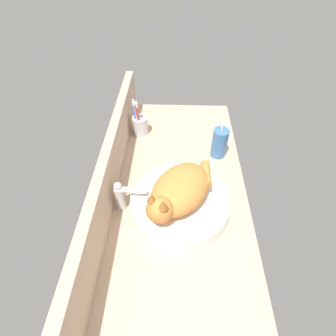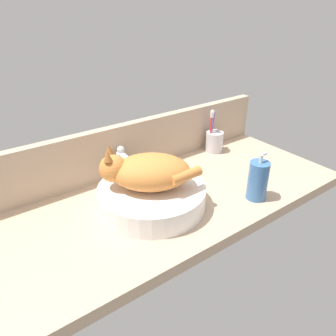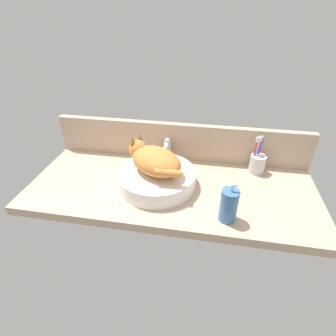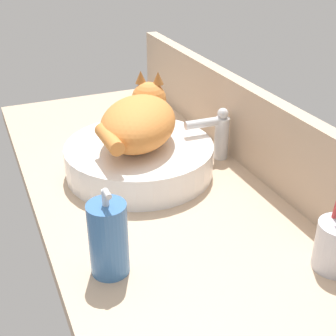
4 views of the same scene
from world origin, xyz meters
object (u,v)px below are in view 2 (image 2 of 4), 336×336
at_px(faucet, 123,163).
at_px(toothbrush_cup, 214,140).
at_px(cat, 147,171).
at_px(soap_dispenser, 258,180).
at_px(sink_basin, 152,196).

height_order(faucet, toothbrush_cup, toothbrush_cup).
distance_m(cat, faucet, 0.21).
bearing_deg(toothbrush_cup, cat, -158.24).
relative_size(cat, soap_dispenser, 1.78).
relative_size(soap_dispenser, toothbrush_cup, 0.91).
xyz_separation_m(sink_basin, soap_dispenser, (0.32, -0.17, 0.03)).
bearing_deg(cat, soap_dispenser, -28.57).
bearing_deg(toothbrush_cup, soap_dispenser, -111.58).
height_order(sink_basin, soap_dispenser, soap_dispenser).
relative_size(cat, faucet, 2.22).
bearing_deg(toothbrush_cup, faucet, 178.69).
bearing_deg(soap_dispenser, faucet, 129.05).
distance_m(sink_basin, cat, 0.10).
distance_m(sink_basin, toothbrush_cup, 0.50).
height_order(cat, faucet, cat).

